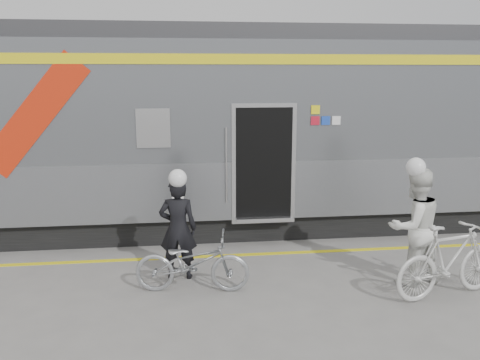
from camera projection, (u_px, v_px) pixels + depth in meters
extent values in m
plane|color=slate|center=(255.00, 309.00, 7.03)|extent=(90.00, 90.00, 0.00)
cube|color=black|center=(150.00, 214.00, 10.86)|extent=(24.00, 2.70, 0.50)
cube|color=#9EA0A5|center=(149.00, 178.00, 10.69)|extent=(24.00, 3.00, 1.10)
cube|color=slate|center=(146.00, 98.00, 10.35)|extent=(24.00, 3.00, 2.20)
cube|color=#38383A|center=(143.00, 35.00, 10.09)|extent=(24.00, 2.64, 0.30)
cube|color=yellow|center=(139.00, 59.00, 8.73)|extent=(24.00, 0.02, 0.18)
cube|color=red|center=(35.00, 115.00, 8.71)|extent=(1.96, 0.01, 2.19)
cube|color=black|center=(153.00, 128.00, 9.00)|extent=(0.55, 0.02, 0.65)
cube|color=black|center=(262.00, 163.00, 9.59)|extent=(1.05, 0.45, 2.10)
cube|color=silver|center=(264.00, 165.00, 9.39)|extent=(1.20, 0.02, 2.25)
cylinder|color=silver|center=(226.00, 166.00, 9.29)|extent=(0.04, 0.04, 1.40)
cube|color=silver|center=(264.00, 219.00, 9.56)|extent=(1.05, 0.25, 0.06)
cube|color=yellow|center=(316.00, 110.00, 9.29)|extent=(0.16, 0.01, 0.16)
cube|color=red|center=(315.00, 121.00, 9.33)|extent=(0.16, 0.01, 0.16)
cube|color=#1B43B5|center=(326.00, 121.00, 9.36)|extent=(0.16, 0.01, 0.16)
cube|color=silver|center=(336.00, 120.00, 9.38)|extent=(0.16, 0.01, 0.16)
cube|color=silver|center=(178.00, 193.00, 9.30)|extent=(0.22, 0.01, 0.22)
cube|color=yellow|center=(237.00, 255.00, 9.12)|extent=(24.00, 0.12, 0.01)
imported|color=black|center=(178.00, 229.00, 7.98)|extent=(0.64, 0.46, 1.62)
imported|color=#A2A6A9|center=(192.00, 263.00, 7.54)|extent=(1.76, 0.81, 0.89)
imported|color=white|center=(414.00, 227.00, 7.76)|extent=(1.02, 0.88, 1.82)
imported|color=beige|center=(449.00, 261.00, 7.34)|extent=(1.90, 0.93, 1.10)
sphere|color=white|center=(176.00, 169.00, 7.78)|extent=(0.28, 0.28, 0.28)
sphere|color=white|center=(419.00, 159.00, 7.54)|extent=(0.29, 0.29, 0.29)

